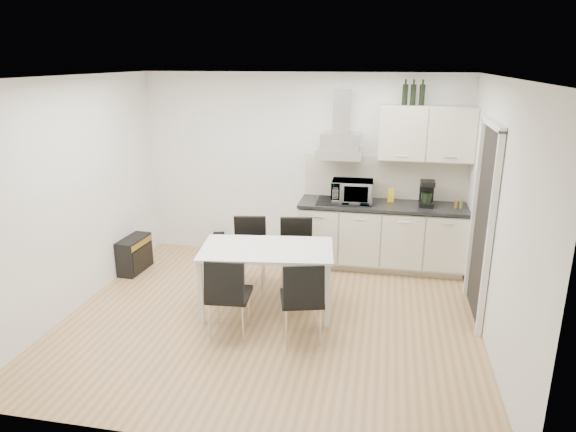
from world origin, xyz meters
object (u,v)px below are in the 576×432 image
at_px(dining_table, 267,254).
at_px(floor_speaker, 219,242).
at_px(chair_far_right, 296,256).
at_px(chair_near_left, 229,296).
at_px(chair_near_right, 302,300).
at_px(kitchenette, 386,209).
at_px(chair_far_left, 249,254).
at_px(guitar_amp, 134,254).

xyz_separation_m(dining_table, floor_speaker, (-1.15, 1.69, -0.54)).
xyz_separation_m(chair_far_right, chair_near_left, (-0.48, -1.23, 0.00)).
distance_m(chair_far_right, chair_near_right, 1.21).
distance_m(kitchenette, chair_near_right, 2.27).
distance_m(chair_far_right, floor_speaker, 1.77).
bearing_deg(chair_near_right, dining_table, 116.05).
bearing_deg(kitchenette, chair_far_right, -138.97).
bearing_deg(dining_table, chair_far_left, 115.85).
distance_m(chair_near_right, guitar_amp, 2.85).
distance_m(dining_table, chair_far_right, 0.69).
bearing_deg(chair_near_left, kitchenette, 49.94).
height_order(kitchenette, chair_near_right, kitchenette).
xyz_separation_m(chair_far_left, chair_far_right, (0.58, 0.07, 0.00)).
distance_m(chair_far_right, chair_near_left, 1.32).
relative_size(kitchenette, chair_far_right, 2.86).
distance_m(dining_table, guitar_amp, 2.20).
relative_size(dining_table, floor_speaker, 5.71).
height_order(chair_near_right, floor_speaker, chair_near_right).
xyz_separation_m(chair_far_right, guitar_amp, (-2.25, 0.13, -0.20)).
distance_m(kitchenette, chair_near_left, 2.67).
xyz_separation_m(dining_table, chair_far_right, (0.22, 0.61, -0.23)).
bearing_deg(dining_table, kitchenette, 42.53).
height_order(guitar_amp, floor_speaker, guitar_amp).
bearing_deg(dining_table, chair_near_left, -119.53).
relative_size(chair_far_right, chair_near_right, 1.00).
relative_size(chair_far_left, floor_speaker, 3.22).
bearing_deg(chair_far_right, chair_near_right, 92.56).
distance_m(guitar_amp, floor_speaker, 1.29).
xyz_separation_m(chair_far_left, chair_near_left, (0.11, -1.17, 0.00)).
height_order(chair_far_right, floor_speaker, chair_far_right).
relative_size(dining_table, chair_near_left, 1.77).
xyz_separation_m(kitchenette, chair_far_left, (-1.64, -0.98, -0.39)).
xyz_separation_m(chair_near_left, guitar_amp, (-1.77, 1.37, -0.20)).
xyz_separation_m(chair_far_left, floor_speaker, (-0.79, 1.15, -0.30)).
height_order(kitchenette, chair_far_left, kitchenette).
height_order(chair_far_left, guitar_amp, chair_far_left).
xyz_separation_m(chair_near_right, floor_speaker, (-1.64, 2.26, -0.30)).
bearing_deg(kitchenette, chair_far_left, -149.03).
bearing_deg(chair_near_left, floor_speaker, 106.54).
bearing_deg(chair_near_left, guitar_amp, 137.73).
xyz_separation_m(dining_table, guitar_amp, (-2.02, 0.74, -0.44)).
relative_size(chair_near_left, chair_near_right, 1.00).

